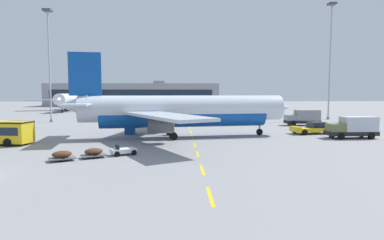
{
  "coord_description": "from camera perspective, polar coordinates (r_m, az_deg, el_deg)",
  "views": [
    {
      "loc": [
        16.05,
        -24.83,
        6.5
      ],
      "look_at": [
        18.04,
        25.08,
        2.37
      ],
      "focal_mm": 30.08,
      "sensor_mm": 36.0,
      "label": 1
    }
  ],
  "objects": [
    {
      "name": "fuel_service_truck",
      "position": [
        52.22,
        26.71,
        -1.11
      ],
      "size": [
        7.08,
        2.86,
        3.14
      ],
      "color": "black",
      "rests_on": "ground"
    },
    {
      "name": "apron_light_mast_near",
      "position": [
        80.23,
        -24.03,
        10.85
      ],
      "size": [
        1.8,
        1.8,
        25.14
      ],
      "color": "slate",
      "rests_on": "ground"
    },
    {
      "name": "ground_crew_worker",
      "position": [
        52.25,
        23.29,
        -1.77
      ],
      "size": [
        0.36,
        0.63,
        1.65
      ],
      "color": "#191E38",
      "rests_on": "ground"
    },
    {
      "name": "apron_paint_markings",
      "position": [
        63.84,
        -0.53,
        -1.11
      ],
      "size": [
        8.0,
        96.44,
        0.01
      ],
      "color": "yellow",
      "rests_on": "ground"
    },
    {
      "name": "apron_light_mast_far",
      "position": [
        88.28,
        23.34,
        11.51
      ],
      "size": [
        1.8,
        1.8,
        28.62
      ],
      "color": "slate",
      "rests_on": "ground"
    },
    {
      "name": "catering_truck",
      "position": [
        69.4,
        19.15,
        0.46
      ],
      "size": [
        7.0,
        2.68,
        3.14
      ],
      "color": "black",
      "rests_on": "ground"
    },
    {
      "name": "baggage_train",
      "position": [
        34.13,
        -16.99,
        -5.56
      ],
      "size": [
        8.3,
        5.28,
        1.14
      ],
      "color": "silver",
      "rests_on": "ground"
    },
    {
      "name": "pushback_tug",
      "position": [
        55.33,
        20.45,
        -1.38
      ],
      "size": [
        6.42,
        4.03,
        2.08
      ],
      "color": "yellow",
      "rests_on": "ground"
    },
    {
      "name": "uld_cargo_container",
      "position": [
        51.95,
        -10.93,
        -1.66
      ],
      "size": [
        1.7,
        1.66,
        1.6
      ],
      "color": "#194C9E",
      "rests_on": "ground"
    },
    {
      "name": "airliner_foreground",
      "position": [
        47.61,
        -2.06,
        1.66
      ],
      "size": [
        34.78,
        34.25,
        12.2
      ],
      "color": "silver",
      "rests_on": "ground"
    },
    {
      "name": "airliner_mid_left",
      "position": [
        128.77,
        -20.45,
        3.38
      ],
      "size": [
        36.12,
        36.37,
        12.75
      ],
      "color": "silver",
      "rests_on": "ground"
    },
    {
      "name": "ground",
      "position": [
        69.41,
        17.91,
        -0.87
      ],
      "size": [
        400.0,
        400.0,
        0.0
      ],
      "primitive_type": "plane",
      "color": "gray"
    },
    {
      "name": "terminal_satellite",
      "position": [
        173.27,
        -10.1,
        4.41
      ],
      "size": [
        86.67,
        24.73,
        13.09
      ],
      "color": "gray",
      "rests_on": "ground"
    }
  ]
}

